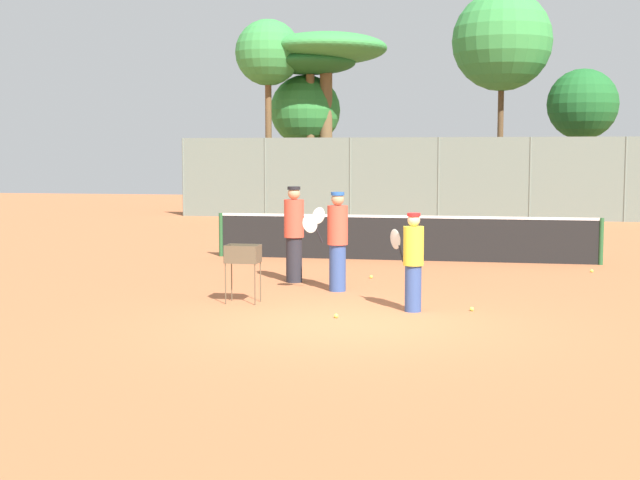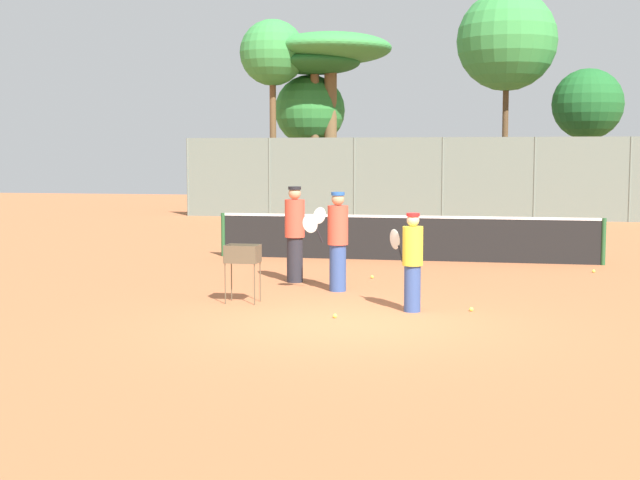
% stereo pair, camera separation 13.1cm
% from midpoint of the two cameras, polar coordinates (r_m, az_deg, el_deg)
% --- Properties ---
extents(ground_plane, '(80.00, 80.00, 0.00)m').
position_cam_midpoint_polar(ground_plane, '(13.28, 1.62, -5.38)').
color(ground_plane, '#B7663D').
extents(tennis_net, '(9.10, 0.10, 1.07)m').
position_cam_midpoint_polar(tennis_net, '(21.15, 5.18, 0.19)').
color(tennis_net, '#26592D').
rests_on(tennis_net, ground_plane).
extents(back_fence, '(20.73, 0.08, 3.16)m').
position_cam_midpoint_polar(back_fence, '(34.65, 7.48, 3.93)').
color(back_fence, slate).
rests_on(back_fence, ground_plane).
extents(tree_0, '(4.25, 4.25, 9.45)m').
position_cam_midpoint_polar(tree_0, '(39.57, 11.48, 12.36)').
color(tree_0, brown).
rests_on(tree_0, ground_plane).
extents(tree_1, '(3.92, 3.92, 6.92)m').
position_cam_midpoint_polar(tree_1, '(39.11, -0.73, 11.01)').
color(tree_1, brown).
rests_on(tree_1, ground_plane).
extents(tree_2, '(3.11, 3.11, 6.01)m').
position_cam_midpoint_polar(tree_2, '(39.86, -1.04, 8.18)').
color(tree_2, brown).
rests_on(tree_2, ground_plane).
extents(tree_3, '(5.27, 5.27, 7.70)m').
position_cam_midpoint_polar(tree_3, '(39.17, 0.29, 11.88)').
color(tree_3, brown).
rests_on(tree_3, ground_plane).
extents(tree_4, '(2.94, 2.94, 6.05)m').
position_cam_midpoint_polar(tree_4, '(38.90, 16.37, 8.25)').
color(tree_4, brown).
rests_on(tree_4, ground_plane).
extents(tree_5, '(2.79, 2.79, 8.20)m').
position_cam_midpoint_polar(tree_5, '(38.58, -3.44, 11.78)').
color(tree_5, brown).
rests_on(tree_5, ground_plane).
extents(player_white_outfit, '(0.81, 0.63, 1.82)m').
position_cam_midpoint_polar(player_white_outfit, '(16.29, 0.87, 0.00)').
color(player_white_outfit, '#334C8C').
rests_on(player_white_outfit, ground_plane).
extents(player_red_cap, '(0.64, 0.72, 1.58)m').
position_cam_midpoint_polar(player_red_cap, '(14.26, 5.70, -1.31)').
color(player_red_cap, '#334C8C').
rests_on(player_red_cap, ground_plane).
extents(player_yellow_shirt, '(0.77, 0.71, 1.88)m').
position_cam_midpoint_polar(player_yellow_shirt, '(17.44, -1.87, 0.46)').
color(player_yellow_shirt, '#26262D').
rests_on(player_yellow_shirt, ground_plane).
extents(ball_cart, '(0.56, 0.41, 0.99)m').
position_cam_midpoint_polar(ball_cart, '(15.07, -5.25, -1.21)').
color(ball_cart, brown).
rests_on(ball_cart, ground_plane).
extents(tennis_ball_0, '(0.07, 0.07, 0.07)m').
position_cam_midpoint_polar(tennis_ball_0, '(13.73, 0.76, -4.88)').
color(tennis_ball_0, '#D1E54C').
rests_on(tennis_ball_0, ground_plane).
extents(tennis_ball_1, '(0.07, 0.07, 0.07)m').
position_cam_midpoint_polar(tennis_ball_1, '(19.83, 16.82, -1.90)').
color(tennis_ball_1, '#D1E54C').
rests_on(tennis_ball_1, ground_plane).
extents(tennis_ball_2, '(0.07, 0.07, 0.07)m').
position_cam_midpoint_polar(tennis_ball_2, '(14.52, 9.44, -4.38)').
color(tennis_ball_2, '#D1E54C').
rests_on(tennis_ball_2, ground_plane).
extents(tennis_ball_4, '(0.07, 0.07, 0.07)m').
position_cam_midpoint_polar(tennis_ball_4, '(18.09, 3.08, -2.37)').
color(tennis_ball_4, '#D1E54C').
rests_on(tennis_ball_4, ground_plane).
extents(parked_car, '(4.20, 1.70, 1.60)m').
position_cam_midpoint_polar(parked_car, '(37.58, 6.59, 2.66)').
color(parked_car, '#3F4C8C').
rests_on(parked_car, ground_plane).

